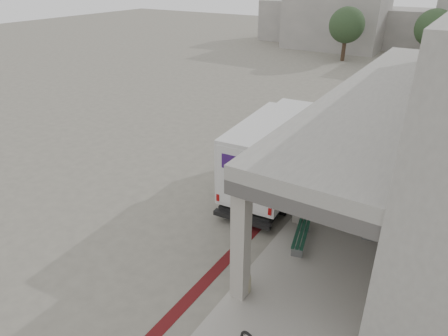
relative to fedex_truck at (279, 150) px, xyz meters
The scene contains 11 objects.
ground 3.00m from the fedex_truck, 96.63° to the right, with size 120.00×120.00×0.00m, color #69645A.
bike_lane_stripe 1.78m from the fedex_truck, 38.09° to the right, with size 0.35×40.00×0.01m, color #4F0F11.
sidewalk 4.74m from the fedex_truck, 34.56° to the right, with size 4.40×28.00×0.12m, color gray.
distant_backdrop 33.50m from the fedex_truck, 95.38° to the left, with size 28.00×10.00×6.50m.
tree_left 26.05m from the fedex_truck, 101.76° to the left, with size 3.20×3.20×4.80m.
tree_mid 27.55m from the fedex_truck, 86.45° to the left, with size 3.20×3.20×4.80m.
fedex_truck is the anchor object (origin of this frame).
bench 4.08m from the fedex_truck, 53.98° to the right, with size 0.71×1.65×0.38m.
bollard_near 6.24m from the fedex_truck, 72.91° to the right, with size 0.41×0.41×0.61m.
bollard_far 3.21m from the fedex_truck, 24.22° to the right, with size 0.45×0.45×0.68m.
utility_cabinet 4.43m from the fedex_truck, 22.25° to the right, with size 0.41×0.55×0.92m, color slate.
Camera 1 is at (5.95, -10.37, 7.74)m, focal length 32.00 mm.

